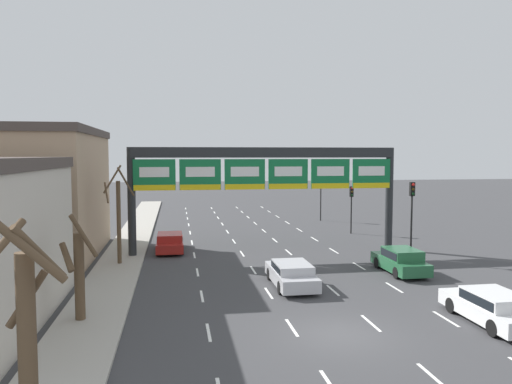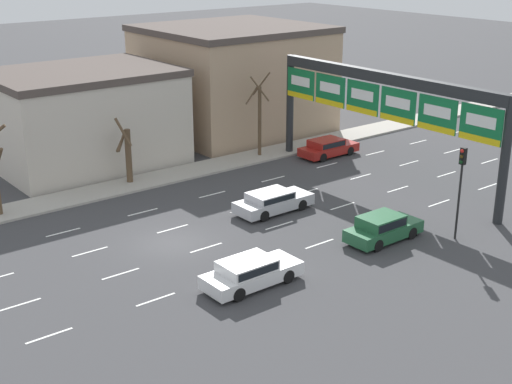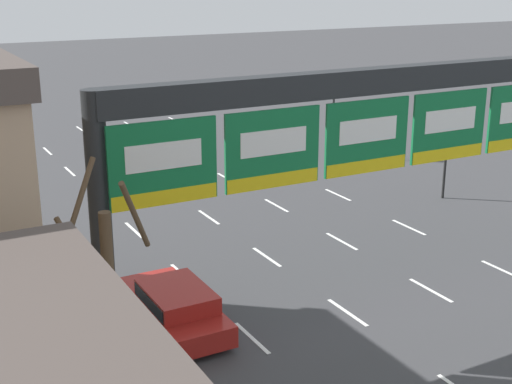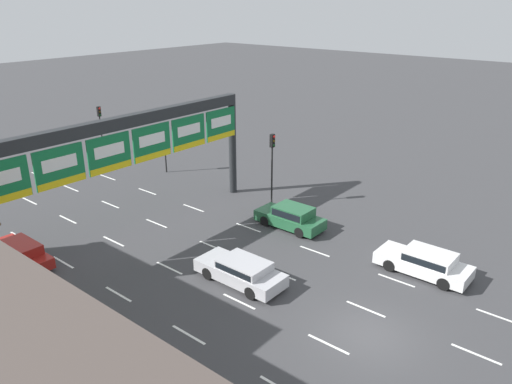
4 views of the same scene
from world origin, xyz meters
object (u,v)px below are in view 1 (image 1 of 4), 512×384
object	(u,v)px
car_red	(170,242)
car_white	(492,306)
sign_gantry	(266,171)
tree_bare_closest	(78,270)
tree_bare_second	(26,326)
tree_bare_third	(118,215)
car_silver	(291,273)
traffic_light_far_end	(412,205)
car_green	(401,260)
traffic_light_mid_block	(321,190)
traffic_light_near_gantry	(351,200)

from	to	relation	value
car_red	car_white	bearing A→B (deg)	-53.13
sign_gantry	car_white	world-z (taller)	sign_gantry
car_red	tree_bare_closest	world-z (taller)	tree_bare_closest
tree_bare_second	tree_bare_third	size ratio (longest dim) A/B	0.93
car_silver	tree_bare_third	xyz separation A→B (m)	(-9.41, 6.50, 2.46)
car_silver	tree_bare_second	world-z (taller)	tree_bare_second
traffic_light_far_end	car_green	bearing A→B (deg)	-124.53
sign_gantry	tree_bare_second	size ratio (longest dim) A/B	3.31
traffic_light_mid_block	tree_bare_third	distance (m)	26.04
sign_gantry	traffic_light_near_gantry	world-z (taller)	sign_gantry
traffic_light_mid_block	tree_bare_closest	world-z (taller)	tree_bare_closest
car_silver	traffic_light_mid_block	world-z (taller)	traffic_light_mid_block
car_white	car_silver	bearing A→B (deg)	134.34
car_silver	traffic_light_far_end	size ratio (longest dim) A/B	0.95
traffic_light_near_gantry	traffic_light_far_end	size ratio (longest dim) A/B	0.81
car_silver	traffic_light_mid_block	distance (m)	26.62
tree_bare_closest	car_green	bearing A→B (deg)	19.87
car_silver	tree_bare_third	distance (m)	11.70
car_white	traffic_light_far_end	size ratio (longest dim) A/B	0.95
tree_bare_second	tree_bare_third	xyz separation A→B (m)	(-0.08, 19.48, 0.24)
traffic_light_far_end	traffic_light_near_gantry	bearing A→B (deg)	90.27
traffic_light_near_gantry	traffic_light_far_end	world-z (taller)	traffic_light_far_end
car_green	traffic_light_near_gantry	bearing A→B (deg)	81.28
car_green	traffic_light_near_gantry	size ratio (longest dim) A/B	1.08
car_white	traffic_light_near_gantry	world-z (taller)	traffic_light_near_gantry
traffic_light_near_gantry	traffic_light_mid_block	world-z (taller)	traffic_light_mid_block
car_white	traffic_light_near_gantry	distance (m)	23.38
sign_gantry	car_silver	bearing A→B (deg)	-91.61
car_green	tree_bare_third	world-z (taller)	tree_bare_third
sign_gantry	car_green	xyz separation A→B (m)	(6.68, -6.96, -4.98)
traffic_light_far_end	tree_bare_third	xyz separation A→B (m)	(-18.60, 1.33, -0.45)
car_white	car_green	bearing A→B (deg)	88.69
tree_bare_closest	tree_bare_second	distance (m)	8.86
car_red	traffic_light_far_end	xyz separation A→B (m)	(15.54, -5.39, 2.89)
traffic_light_far_end	tree_bare_second	world-z (taller)	tree_bare_second
traffic_light_near_gantry	traffic_light_mid_block	distance (m)	8.69
traffic_light_near_gantry	tree_bare_third	bearing A→B (deg)	-152.24
car_red	traffic_light_near_gantry	size ratio (longest dim) A/B	1.13
sign_gantry	traffic_light_far_end	size ratio (longest dim) A/B	3.66
car_white	car_silver	xyz separation A→B (m)	(-6.73, 6.89, -0.02)
traffic_light_far_end	sign_gantry	bearing A→B (deg)	157.63
car_red	tree_bare_second	world-z (taller)	tree_bare_second
car_red	traffic_light_far_end	bearing A→B (deg)	-19.14
traffic_light_near_gantry	tree_bare_second	size ratio (longest dim) A/B	0.73
traffic_light_far_end	tree_bare_closest	bearing A→B (deg)	-153.84
traffic_light_mid_block	tree_bare_third	bearing A→B (deg)	-134.90
tree_bare_closest	tree_bare_second	bearing A→B (deg)	-86.85
car_red	tree_bare_second	distance (m)	23.83
car_white	car_silver	distance (m)	9.63
tree_bare_third	car_silver	bearing A→B (deg)	-34.61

